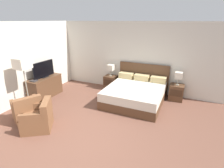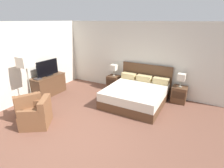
% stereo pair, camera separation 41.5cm
% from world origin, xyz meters
% --- Properties ---
extents(ground_plane, '(10.67, 10.67, 0.00)m').
position_xyz_m(ground_plane, '(0.00, 0.00, 0.00)').
color(ground_plane, brown).
extents(wall_back, '(6.85, 0.06, 2.60)m').
position_xyz_m(wall_back, '(0.00, 3.59, 1.30)').
color(wall_back, silver).
rests_on(wall_back, ground).
extents(wall_left, '(0.06, 5.36, 2.60)m').
position_xyz_m(wall_left, '(-2.86, 1.48, 1.30)').
color(wall_left, silver).
rests_on(wall_left, ground).
extents(bed, '(1.87, 2.02, 1.12)m').
position_xyz_m(bed, '(0.58, 2.57, 0.30)').
color(bed, brown).
rests_on(bed, ground).
extents(nightstand_left, '(0.47, 0.43, 0.55)m').
position_xyz_m(nightstand_left, '(-0.67, 3.28, 0.28)').
color(nightstand_left, brown).
rests_on(nightstand_left, ground).
extents(nightstand_right, '(0.47, 0.43, 0.55)m').
position_xyz_m(nightstand_right, '(1.83, 3.28, 0.28)').
color(nightstand_right, brown).
rests_on(nightstand_right, ground).
extents(table_lamp_left, '(0.24, 0.24, 0.45)m').
position_xyz_m(table_lamp_left, '(-0.67, 3.28, 0.88)').
color(table_lamp_left, gray).
rests_on(table_lamp_left, nightstand_left).
extents(table_lamp_right, '(0.24, 0.24, 0.45)m').
position_xyz_m(table_lamp_right, '(1.83, 3.28, 0.88)').
color(table_lamp_right, gray).
rests_on(table_lamp_right, nightstand_right).
extents(dresser, '(0.55, 1.25, 0.72)m').
position_xyz_m(dresser, '(-2.53, 1.65, 0.37)').
color(dresser, brown).
rests_on(dresser, ground).
extents(tv, '(0.18, 0.93, 0.56)m').
position_xyz_m(tv, '(-2.53, 1.69, 1.00)').
color(tv, black).
rests_on(tv, dresser).
extents(book_red_cover, '(0.23, 0.19, 0.03)m').
position_xyz_m(book_red_cover, '(-2.52, 1.20, 0.74)').
color(book_red_cover, '#383333').
rests_on(book_red_cover, dresser).
extents(armchair_by_window, '(0.93, 0.92, 0.76)m').
position_xyz_m(armchair_by_window, '(-1.79, 0.21, 0.28)').
color(armchair_by_window, brown).
rests_on(armchair_by_window, ground).
extents(armchair_companion, '(0.95, 0.95, 0.76)m').
position_xyz_m(armchair_companion, '(-1.20, 0.04, 0.28)').
color(armchair_companion, brown).
rests_on(armchair_companion, ground).
extents(floor_lamp, '(0.39, 0.39, 1.62)m').
position_xyz_m(floor_lamp, '(-2.28, 0.70, 1.39)').
color(floor_lamp, gray).
rests_on(floor_lamp, ground).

